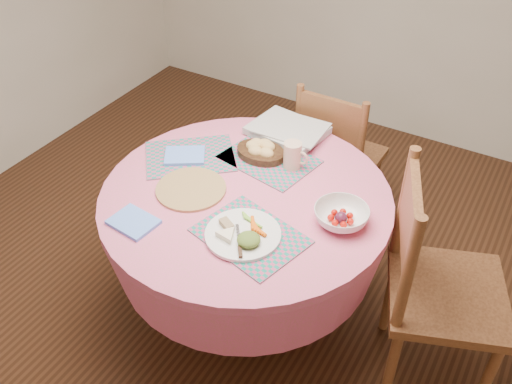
% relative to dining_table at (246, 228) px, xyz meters
% --- Properties ---
extents(ground, '(4.00, 4.00, 0.00)m').
position_rel_dining_table_xyz_m(ground, '(0.00, 0.00, -0.56)').
color(ground, '#331C0F').
rests_on(ground, ground).
extents(dining_table, '(1.24, 1.24, 0.75)m').
position_rel_dining_table_xyz_m(dining_table, '(0.00, 0.00, 0.00)').
color(dining_table, '#D46377').
rests_on(dining_table, ground).
extents(chair_right, '(0.61, 0.62, 1.05)m').
position_rel_dining_table_xyz_m(chair_right, '(0.82, 0.10, -0.01)').
color(chair_right, brown).
rests_on(chair_right, ground).
extents(chair_back, '(0.43, 0.41, 0.92)m').
position_rel_dining_table_xyz_m(chair_back, '(0.07, 0.82, -0.08)').
color(chair_back, brown).
rests_on(chair_back, ground).
extents(placemat_front, '(0.46, 0.39, 0.01)m').
position_rel_dining_table_xyz_m(placemat_front, '(0.15, -0.22, 0.20)').
color(placemat_front, '#17816F').
rests_on(placemat_front, dining_table).
extents(placemat_left, '(0.50, 0.49, 0.01)m').
position_rel_dining_table_xyz_m(placemat_left, '(-0.36, 0.10, 0.20)').
color(placemat_left, '#17816F').
rests_on(placemat_left, dining_table).
extents(placemat_back, '(0.45, 0.37, 0.01)m').
position_rel_dining_table_xyz_m(placemat_back, '(-0.04, 0.27, 0.20)').
color(placemat_back, '#17816F').
rests_on(placemat_back, dining_table).
extents(wicker_trivet, '(0.30, 0.30, 0.01)m').
position_rel_dining_table_xyz_m(wicker_trivet, '(-0.21, -0.10, 0.20)').
color(wicker_trivet, '#A38646').
rests_on(wicker_trivet, dining_table).
extents(napkin_near, '(0.19, 0.16, 0.01)m').
position_rel_dining_table_xyz_m(napkin_near, '(-0.29, -0.38, 0.20)').
color(napkin_near, '#6394FE').
rests_on(napkin_near, dining_table).
extents(napkin_far, '(0.23, 0.21, 0.01)m').
position_rel_dining_table_xyz_m(napkin_far, '(-0.38, 0.08, 0.21)').
color(napkin_far, '#6394FE').
rests_on(napkin_far, placemat_left).
extents(dinner_plate, '(0.30, 0.30, 0.05)m').
position_rel_dining_table_xyz_m(dinner_plate, '(0.13, -0.24, 0.22)').
color(dinner_plate, white).
rests_on(dinner_plate, placemat_front).
extents(bread_bowl, '(0.23, 0.23, 0.08)m').
position_rel_dining_table_xyz_m(bread_bowl, '(-0.08, 0.27, 0.23)').
color(bread_bowl, black).
rests_on(bread_bowl, placemat_back).
extents(latte_mug, '(0.12, 0.08, 0.12)m').
position_rel_dining_table_xyz_m(latte_mug, '(0.08, 0.27, 0.26)').
color(latte_mug, beige).
rests_on(latte_mug, placemat_back).
extents(fruit_bowl, '(0.25, 0.25, 0.07)m').
position_rel_dining_table_xyz_m(fruit_bowl, '(0.42, 0.03, 0.23)').
color(fruit_bowl, white).
rests_on(fruit_bowl, dining_table).
extents(newspaper_stack, '(0.37, 0.31, 0.04)m').
position_rel_dining_table_xyz_m(newspaper_stack, '(-0.06, 0.50, 0.22)').
color(newspaper_stack, silver).
rests_on(newspaper_stack, dining_table).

